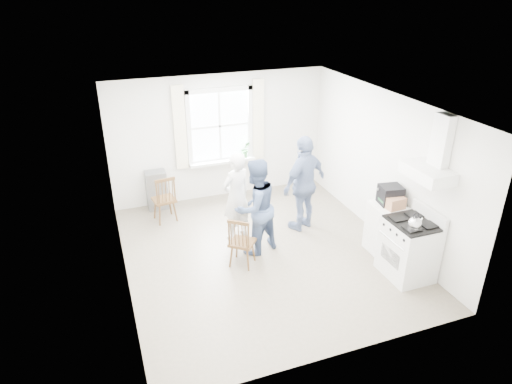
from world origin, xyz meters
name	(u,v)px	position (x,y,z in m)	size (l,w,h in m)	color
room_shell	(263,184)	(0.00, 0.00, 1.30)	(4.62, 5.12, 2.64)	#786D5C
window_assembly	(220,131)	(0.00, 2.45, 1.46)	(1.88, 0.24, 1.70)	white
range_hood	(432,162)	(2.07, -1.35, 1.90)	(0.45, 0.76, 0.94)	white
shelf_unit	(157,190)	(-1.40, 2.33, 0.40)	(0.40, 0.30, 0.80)	slate
gas_stove	(409,248)	(1.91, -1.35, 0.48)	(0.68, 0.76, 1.12)	silver
kettle	(415,224)	(1.78, -1.53, 1.04)	(0.20, 0.20, 0.28)	silver
low_cabinet	(386,228)	(1.98, -0.65, 0.45)	(0.50, 0.55, 0.90)	white
stereo_stack	(390,195)	(2.01, -0.62, 1.06)	(0.40, 0.37, 0.31)	black
cardboard_box	(395,203)	(1.98, -0.79, 1.00)	(0.30, 0.21, 0.19)	#A77250
windsor_chair_a	(165,195)	(-1.33, 1.67, 0.58)	(0.46, 0.45, 0.95)	#4A3018
windsor_chair_b	(240,238)	(-0.48, -0.26, 0.54)	(0.52, 0.52, 0.89)	#4A3018
person_left	(236,196)	(-0.24, 0.69, 0.81)	(0.59, 0.59, 1.62)	silver
person_mid	(255,207)	(-0.08, 0.13, 0.84)	(0.81, 0.81, 1.68)	#43567D
person_right	(304,184)	(1.03, 0.59, 0.90)	(1.06, 1.06, 1.80)	navy
potted_plant	(246,149)	(0.51, 2.36, 1.02)	(0.19, 0.19, 0.35)	#337336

